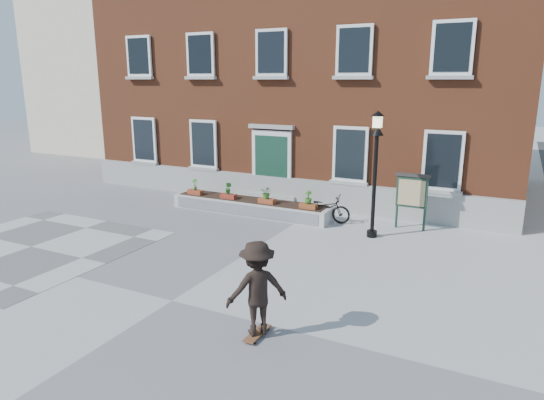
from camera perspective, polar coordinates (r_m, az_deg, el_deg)
The scene contains 9 objects.
ground at distance 11.34m, azimuth -11.68°, elevation -11.53°, with size 100.00×100.00×0.00m, color #A2A2A4.
checker_patch at distance 16.11m, azimuth -26.47°, elevation -4.95°, with size 6.00×6.00×0.01m, color #5E5E61.
distant_building at distance 37.19m, azimuth -15.09°, elevation 16.13°, with size 10.00×12.00×13.00m, color beige.
bicycle at distance 16.92m, azimuth 6.15°, elevation -0.95°, with size 0.64×1.84×0.97m, color black.
brick_building at distance 23.54m, azimuth 5.79°, elevation 17.53°, with size 18.40×10.85×12.60m.
planter_assembly at distance 17.91m, azimuth -2.53°, elevation -0.64°, with size 6.20×1.12×1.15m.
lamp_post at distance 15.08m, azimuth 12.11°, elevation 4.96°, with size 0.40×0.40×3.93m.
notice_board at distance 16.41m, azimuth 16.14°, elevation 0.90°, with size 1.10×0.16×1.87m.
skateboarder at distance 9.30m, azimuth -1.77°, elevation -10.34°, with size 1.34×1.33×1.93m.
Camera 1 is at (6.52, -7.92, 4.84)m, focal length 32.00 mm.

